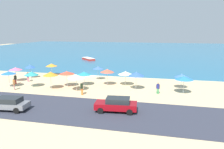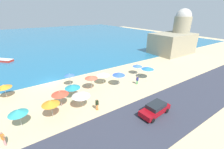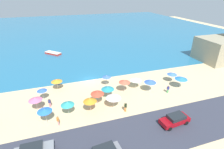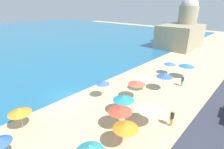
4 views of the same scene
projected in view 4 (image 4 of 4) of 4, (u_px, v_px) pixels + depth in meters
The scene contains 16 objects.
ground_plane at pixel (68, 97), 23.07m from camera, with size 160.00×160.00×0.00m, color #D3B888.
beach_umbrella_0 at pixel (19, 111), 16.37m from camera, with size 2.12×2.12×2.36m.
beach_umbrella_1 at pixel (170, 63), 29.88m from camera, with size 2.04×2.04×2.25m.
beach_umbrella_4 at pixel (124, 98), 18.84m from camera, with size 2.33×2.33×2.25m.
beach_umbrella_6 at pixel (126, 126), 13.95m from camera, with size 2.13×2.13×2.69m.
beach_umbrella_8 at pixel (165, 75), 23.93m from camera, with size 2.23×2.23×2.67m.
beach_umbrella_9 at pixel (150, 108), 16.81m from camera, with size 2.49×2.49×2.43m.
beach_umbrella_10 at pixel (90, 149), 11.95m from camera, with size 2.10×2.10×2.49m.
beach_umbrella_11 at pixel (103, 83), 22.06m from camera, with size 1.75×1.75×2.39m.
beach_umbrella_12 at pixel (137, 82), 21.59m from camera, with size 2.16×2.16×2.67m.
beach_umbrella_13 at pixel (120, 110), 16.34m from camera, with size 2.29×2.29×2.48m.
beach_umbrella_14 at pixel (187, 65), 28.11m from camera, with size 2.41×2.41×2.55m.
beach_umbrella_15 at pixel (144, 77), 24.07m from camera, with size 2.33×2.33×2.32m.
bather_0 at pixel (172, 117), 17.19m from camera, with size 0.53×0.35×1.79m.
bather_1 at pixel (182, 80), 25.78m from camera, with size 0.55×0.32×1.60m.
harbor_fortress at pixel (182, 31), 48.70m from camera, with size 12.78×9.14×13.23m.
Camera 4 is at (-11.19, -17.87, 11.38)m, focal length 28.00 mm.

